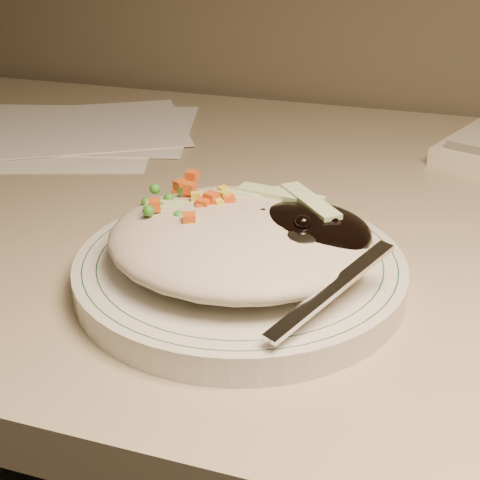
% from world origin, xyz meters
% --- Properties ---
extents(desk, '(1.40, 0.70, 0.74)m').
position_xyz_m(desk, '(0.00, 1.38, 0.54)').
color(desk, gray).
rests_on(desk, ground).
extents(plate, '(0.25, 0.25, 0.02)m').
position_xyz_m(plate, '(-0.05, 1.21, 0.75)').
color(plate, silver).
rests_on(plate, desk).
extents(plate_rim, '(0.23, 0.23, 0.00)m').
position_xyz_m(plate_rim, '(-0.05, 1.21, 0.76)').
color(plate_rim, '#144723').
rests_on(plate_rim, plate).
extents(meal, '(0.21, 0.19, 0.05)m').
position_xyz_m(meal, '(-0.05, 1.21, 0.78)').
color(meal, '#B7AC94').
rests_on(meal, plate).
extents(papers, '(0.37, 0.37, 0.00)m').
position_xyz_m(papers, '(-0.38, 1.49, 0.74)').
color(papers, white).
rests_on(papers, desk).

